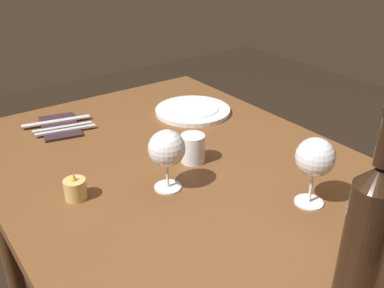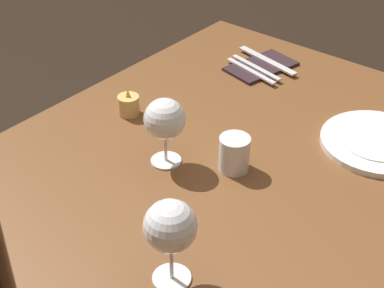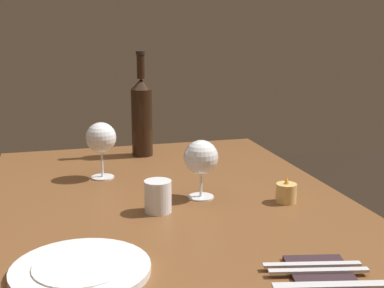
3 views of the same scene
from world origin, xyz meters
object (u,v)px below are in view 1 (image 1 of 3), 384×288
object	(u,v)px
fork_inner	(63,127)
water_tumbler	(193,150)
folded_napkin	(60,126)
fork_outer	(66,130)
dinner_plate	(193,110)
wine_bottle	(366,232)
wine_glass_right	(315,158)
votive_candle	(75,190)
table_knife	(56,121)
wine_glass_left	(167,150)

from	to	relation	value
fork_inner	water_tumbler	bearing A→B (deg)	-151.77
folded_napkin	fork_outer	distance (m)	0.05
fork_outer	dinner_plate	bearing A→B (deg)	-103.23
wine_bottle	fork_inner	distance (m)	0.96
wine_glass_right	votive_candle	distance (m)	0.55
water_tumbler	table_knife	world-z (taller)	water_tumbler
wine_bottle	dinner_plate	xyz separation A→B (m)	(0.82, -0.25, -0.13)
wine_glass_right	fork_inner	distance (m)	0.78
wine_bottle	dinner_plate	size ratio (longest dim) A/B	1.38
wine_glass_right	wine_bottle	distance (m)	0.28
votive_candle	dinner_plate	distance (m)	0.58
fork_outer	wine_glass_left	bearing A→B (deg)	-169.15
wine_glass_left	wine_bottle	size ratio (longest dim) A/B	0.43
fork_inner	wine_bottle	bearing A→B (deg)	-170.70
dinner_plate	wine_bottle	bearing A→B (deg)	162.68
folded_napkin	wine_glass_right	bearing A→B (deg)	-156.98
wine_glass_left	fork_outer	size ratio (longest dim) A/B	0.85
dinner_plate	table_knife	size ratio (longest dim) A/B	1.21
fork_inner	table_knife	world-z (taller)	same
table_knife	dinner_plate	bearing A→B (deg)	-113.32
fork_inner	fork_outer	bearing A→B (deg)	180.00
fork_inner	fork_outer	world-z (taller)	same
wine_bottle	dinner_plate	world-z (taller)	wine_bottle
votive_candle	wine_bottle	bearing A→B (deg)	-154.67
wine_glass_left	wine_bottle	distance (m)	0.48
fork_outer	table_knife	bearing A→B (deg)	0.00
wine_glass_right	folded_napkin	xyz separation A→B (m)	(0.73, 0.31, -0.11)
wine_glass_right	fork_inner	world-z (taller)	wine_glass_right
wine_glass_left	folded_napkin	xyz separation A→B (m)	(0.49, 0.08, -0.10)
wine_bottle	fork_inner	xyz separation A→B (m)	(0.94, 0.15, -0.13)
dinner_plate	fork_outer	distance (m)	0.42
water_tumbler	votive_candle	bearing A→B (deg)	87.05
water_tumbler	votive_candle	distance (m)	0.32
wine_glass_left	water_tumbler	size ratio (longest dim) A/B	1.97
water_tumbler	fork_inner	size ratio (longest dim) A/B	0.43
wine_bottle	water_tumbler	world-z (taller)	wine_bottle
folded_napkin	votive_candle	bearing A→B (deg)	164.40
wine_glass_left	wine_glass_right	bearing A→B (deg)	-136.91
folded_napkin	fork_inner	bearing A→B (deg)	180.00
fork_outer	water_tumbler	bearing A→B (deg)	-150.17
water_tumbler	fork_outer	xyz separation A→B (m)	(0.37, 0.21, -0.02)
wine_glass_right	water_tumbler	size ratio (longest dim) A/B	2.13
votive_candle	table_knife	distance (m)	0.45
wine_glass_right	fork_outer	size ratio (longest dim) A/B	0.91
wine_glass_left	wine_bottle	world-z (taller)	wine_bottle
wine_glass_left	wine_bottle	bearing A→B (deg)	-171.67
wine_glass_right	table_knife	size ratio (longest dim) A/B	0.78
water_tumbler	folded_napkin	distance (m)	0.47
dinner_plate	fork_inner	xyz separation A→B (m)	(0.12, 0.41, 0.00)
wine_bottle	table_knife	xyz separation A→B (m)	(0.99, 0.15, -0.13)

